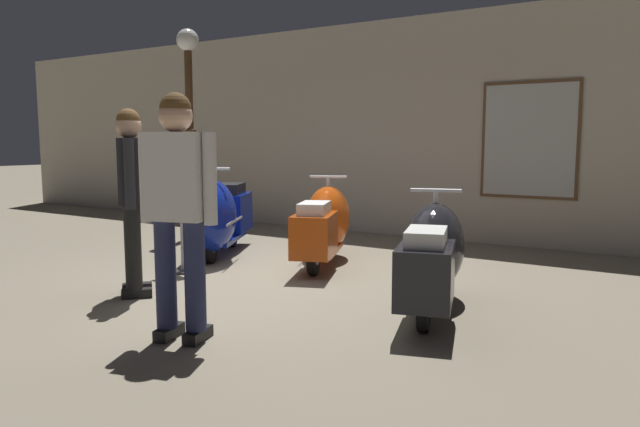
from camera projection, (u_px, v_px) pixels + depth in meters
name	position (u px, v px, depth m)	size (l,w,h in m)	color
ground_plane	(253.00, 280.00, 6.07)	(60.00, 60.00, 0.00)	gray
showroom_back_wall	(413.00, 129.00, 8.76)	(18.00, 0.63, 3.20)	#BCB29E
scooter_0	(217.00, 216.00, 7.23)	(1.30, 1.86, 1.12)	black
scooter_1	(324.00, 224.00, 6.89)	(1.05, 1.70, 1.01)	black
scooter_2	(432.00, 255.00, 5.01)	(0.93, 1.70, 1.00)	black
lamppost	(190.00, 116.00, 8.59)	(0.32, 0.32, 3.01)	#472D19
visitor_0	(178.00, 200.00, 4.12)	(0.57, 0.36, 1.75)	black
visitor_1	(131.00, 189.00, 5.37)	(0.46, 0.43, 1.71)	black
info_stanchion	(182.00, 236.00, 6.40)	(0.32, 0.38, 0.98)	#333338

